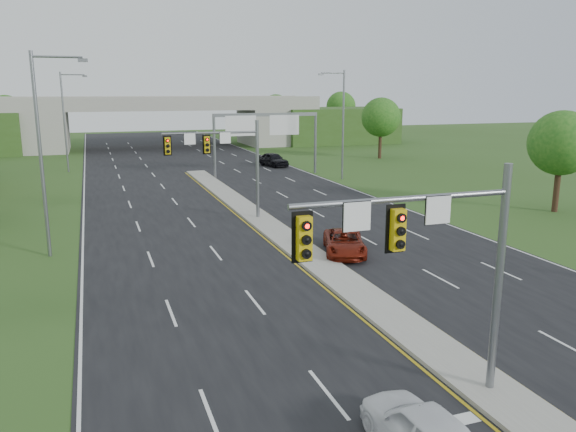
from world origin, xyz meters
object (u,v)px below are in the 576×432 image
(car_white, at_px, (424,431))
(car_far_c, at_px, (273,159))
(signal_mast_near, at_px, (436,250))
(car_far_a, at_px, (344,243))
(sign_gantry, at_px, (265,127))
(overpass, at_px, (161,125))
(signal_mast_far, at_px, (226,154))

(car_white, relative_size, car_far_c, 0.86)
(signal_mast_near, height_order, car_far_a, signal_mast_near)
(sign_gantry, relative_size, car_far_c, 2.39)
(sign_gantry, relative_size, car_far_a, 2.47)
(signal_mast_near, bearing_deg, car_far_c, 76.88)
(sign_gantry, bearing_deg, overpass, 100.79)
(car_white, xyz_separation_m, car_far_a, (5.73, 16.95, -0.06))
(car_white, distance_m, car_far_c, 55.64)
(signal_mast_far, bearing_deg, overpass, 87.65)
(overpass, bearing_deg, signal_mast_far, -92.35)
(sign_gantry, relative_size, car_white, 2.77)
(signal_mast_far, bearing_deg, car_far_c, 65.84)
(car_white, bearing_deg, overpass, -94.57)
(sign_gantry, xyz_separation_m, car_white, (-10.33, -46.95, -4.51))
(car_white, bearing_deg, signal_mast_far, -94.96)
(signal_mast_far, distance_m, overpass, 55.13)
(car_white, xyz_separation_m, car_far_c, (13.50, 53.97, 0.11))
(signal_mast_far, height_order, car_white, signal_mast_far)
(overpass, bearing_deg, sign_gantry, -79.21)
(signal_mast_near, xyz_separation_m, sign_gantry, (8.95, 44.99, 0.51))
(overpass, bearing_deg, car_white, -92.54)
(car_far_c, bearing_deg, car_white, -116.46)
(car_far_a, xyz_separation_m, car_far_c, (7.77, 37.03, 0.17))
(overpass, xyz_separation_m, car_far_c, (9.86, -28.05, -2.71))
(signal_mast_near, height_order, overpass, overpass)
(car_white, height_order, car_far_c, car_far_c)
(car_far_c, bearing_deg, overpass, 96.95)
(signal_mast_near, relative_size, car_far_c, 1.45)
(signal_mast_far, relative_size, sign_gantry, 0.60)
(car_white, bearing_deg, signal_mast_near, -127.33)
(car_white, bearing_deg, car_far_c, -106.07)
(car_far_a, bearing_deg, sign_gantry, 101.04)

